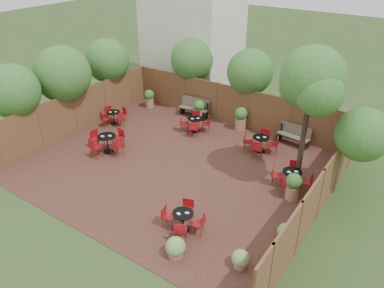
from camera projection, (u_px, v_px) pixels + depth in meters
The scene contains 13 objects.
ground at pixel (175, 166), 15.98m from camera, with size 80.00×80.00×0.00m, color #354F23.
courtyard_paving at pixel (175, 166), 15.98m from camera, with size 12.00×10.00×0.02m, color #361816.
fence_back at pixel (233, 105), 19.11m from camera, with size 12.00×0.08×2.00m, color brown.
fence_left at pixel (75, 112), 18.45m from camera, with size 0.08×10.00×2.00m, color brown.
fence_right at pixel (320, 195), 12.54m from camera, with size 0.08×10.00×2.00m, color brown.
neighbour_building at pixel (193, 24), 22.05m from camera, with size 5.00×4.00×8.00m, color silver.
overhang_foliage at pixel (168, 76), 17.81m from camera, with size 15.41×10.77×2.67m.
courtyard_tree at pixel (312, 83), 12.90m from camera, with size 2.49×2.39×5.40m.
park_bench_left at pixel (195, 107), 20.11m from camera, with size 1.66×0.72×1.00m.
park_bench_right at pixel (294, 135), 17.40m from camera, with size 1.56×0.66×0.94m.
bistro_tables at pixel (188, 149), 16.33m from camera, with size 11.08×7.61×0.92m.
planters at pixel (218, 123), 18.23m from camera, with size 10.35×4.61×1.17m.
low_shrubs at pixel (226, 246), 11.42m from camera, with size 3.02×3.12×0.66m.
Camera 1 is at (8.22, -10.78, 8.55)m, focal length 35.45 mm.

